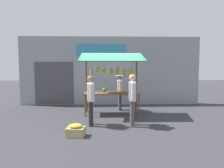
{
  "coord_description": "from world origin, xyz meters",
  "views": [
    {
      "loc": [
        0.28,
        8.33,
        1.95
      ],
      "look_at": [
        0.0,
        0.3,
        1.25
      ],
      "focal_mm": 33.37,
      "sensor_mm": 36.0,
      "label": 1
    }
  ],
  "objects": [
    {
      "name": "street_backdrop",
      "position": [
        0.06,
        -2.2,
        1.7
      ],
      "size": [
        9.0,
        0.3,
        3.4
      ],
      "color": "#8C939E",
      "rests_on": "ground"
    },
    {
      "name": "market_stall",
      "position": [
        -0.02,
        -0.05,
        1.55
      ],
      "size": [
        2.5,
        1.46,
        2.5
      ],
      "color": "brown",
      "rests_on": "ground"
    },
    {
      "name": "produce_crate_near",
      "position": [
        1.1,
        2.65,
        0.16
      ],
      "size": [
        0.54,
        0.45,
        0.35
      ],
      "color": "tan",
      "rests_on": "ground"
    },
    {
      "name": "vendor_with_sunhat",
      "position": [
        -0.39,
        -0.75,
        0.91
      ],
      "size": [
        0.4,
        0.68,
        1.56
      ],
      "rotation": [
        0.0,
        0.0,
        1.55
      ],
      "color": "#4C4C51",
      "rests_on": "ground"
    },
    {
      "name": "shopper_with_ponytail",
      "position": [
        0.75,
        1.58,
        0.95
      ],
      "size": [
        0.27,
        0.7,
        1.64
      ],
      "rotation": [
        0.0,
        0.0,
        -1.46
      ],
      "color": "#232328",
      "rests_on": "ground"
    },
    {
      "name": "shopper_in_grey_tee",
      "position": [
        -0.61,
        1.67,
        0.98
      ],
      "size": [
        0.27,
        0.71,
        1.68
      ],
      "rotation": [
        0.0,
        0.0,
        -1.67
      ],
      "color": "#4C4C51",
      "rests_on": "ground"
    },
    {
      "name": "ground_plane",
      "position": [
        0.0,
        0.0,
        0.0
      ],
      "size": [
        40.0,
        40.0,
        0.0
      ],
      "primitive_type": "plane",
      "color": "#38383D"
    }
  ]
}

